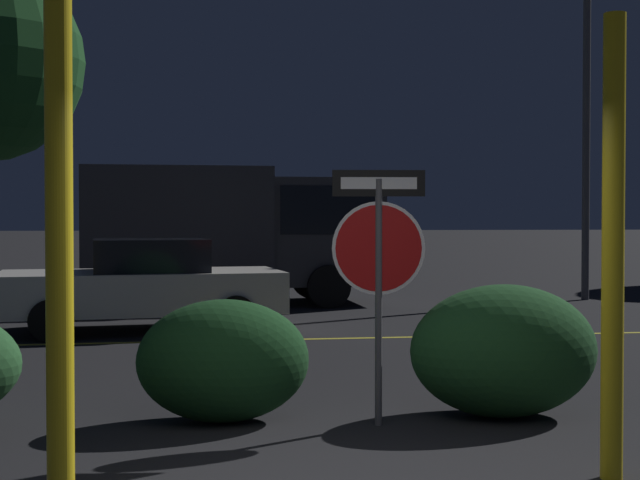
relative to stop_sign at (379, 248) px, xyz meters
name	(u,v)px	position (x,y,z in m)	size (l,w,h in m)	color
road_center_stripe	(263,340)	(-0.53, 5.37, -1.48)	(41.67, 0.12, 0.01)	gold
stop_sign	(379,248)	(0.00, 0.00, 0.00)	(0.78, 0.10, 2.14)	#4C4C51
yellow_pole_left	(59,233)	(-2.34, -1.77, 0.16)	(0.16, 0.16, 3.29)	yellow
yellow_pole_right	(613,247)	(1.21, -1.73, 0.06)	(0.15, 0.15, 3.09)	yellow
hedge_bush_2	(223,361)	(-1.28, 0.30, -0.96)	(1.47, 0.92, 1.05)	#19421E
hedge_bush_3	(504,351)	(1.15, 0.15, -0.90)	(1.66, 1.13, 1.16)	#1E4C23
passing_car_2	(143,285)	(-2.27, 6.71, -0.77)	(4.49, 2.39, 1.42)	silver
delivery_truck	(240,228)	(-0.54, 10.79, 0.07)	(5.91, 2.52, 2.75)	#2D2D33
street_lamp	(587,66)	(6.83, 10.72, 3.51)	(0.51, 0.51, 7.30)	#4C4C51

